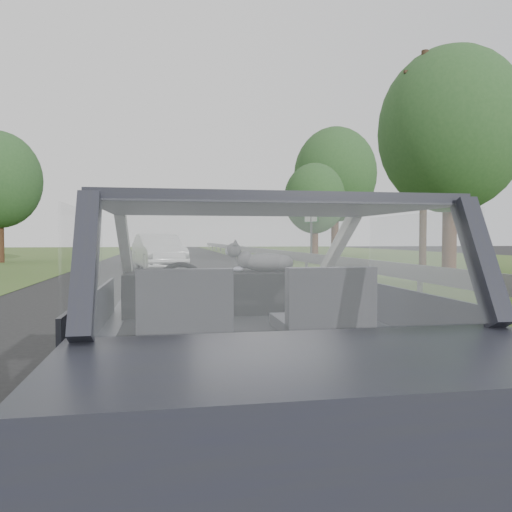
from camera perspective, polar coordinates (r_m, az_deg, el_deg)
name	(u,v)px	position (r m, az deg, el deg)	size (l,w,h in m)	color
ground	(248,439)	(3.31, -0.93, -20.14)	(140.00, 140.00, 0.00)	black
subject_car	(248,323)	(3.11, -0.94, -7.68)	(1.80, 4.00, 1.45)	black
dashboard	(234,292)	(3.71, -2.51, -4.16)	(1.58, 0.45, 0.30)	black
driver_seat	(184,306)	(2.76, -8.20, -5.68)	(0.50, 0.72, 0.42)	#29292A
passenger_seat	(325,303)	(2.90, 7.85, -5.31)	(0.50, 0.72, 0.42)	#29292A
steering_wheel	(181,288)	(3.37, -8.59, -3.60)	(0.36, 0.36, 0.04)	black
cat	(266,261)	(3.75, 1.14, -0.58)	(0.53, 0.17, 0.24)	slate
guardrail	(343,263)	(13.90, 9.91, -0.75)	(0.05, 90.00, 0.32)	gray
other_car	(158,252)	(19.92, -11.09, 0.45)	(1.70, 4.30, 1.41)	silver
highway_sign	(311,236)	(27.79, 6.33, 2.34)	(0.11, 1.12, 2.80)	#11611C
utility_pole	(424,163)	(19.16, 18.62, 10.09)	(0.26, 0.26, 7.93)	#3F2A1E
tree_1	(450,163)	(20.23, 21.33, 9.86)	(5.35, 5.35, 8.10)	#254921
tree_2	(314,212)	(30.73, 6.70, 4.98)	(3.73, 3.73, 5.66)	#254921
tree_3	(335,193)	(36.60, 9.03, 7.08)	(5.91, 5.91, 8.96)	#254921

